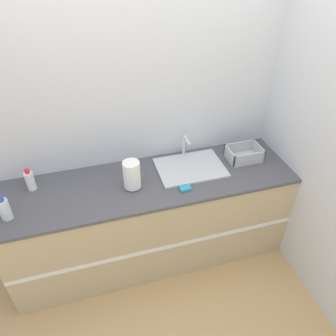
# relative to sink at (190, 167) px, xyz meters

# --- Properties ---
(ground_plane) EXTENTS (12.00, 12.00, 0.00)m
(ground_plane) POSITION_rel_sink_xyz_m (-0.38, -0.40, -0.92)
(ground_plane) COLOR tan
(wall_back) EXTENTS (4.81, 0.06, 2.60)m
(wall_back) POSITION_rel_sink_xyz_m (-0.38, 0.30, 0.38)
(wall_back) COLOR silver
(wall_back) RESTS_ON ground_plane
(wall_right) EXTENTS (0.06, 2.67, 2.60)m
(wall_right) POSITION_rel_sink_xyz_m (0.86, -0.06, 0.38)
(wall_right) COLOR silver
(wall_right) RESTS_ON ground_plane
(counter_cabinet) EXTENTS (2.44, 0.69, 0.90)m
(counter_cabinet) POSITION_rel_sink_xyz_m (-0.38, -0.06, -0.47)
(counter_cabinet) COLOR tan
(counter_cabinet) RESTS_ON ground_plane
(sink) EXTENTS (0.57, 0.42, 0.23)m
(sink) POSITION_rel_sink_xyz_m (0.00, 0.00, 0.00)
(sink) COLOR silver
(sink) RESTS_ON counter_cabinet
(paper_towel_roll) EXTENTS (0.13, 0.13, 0.24)m
(paper_towel_roll) POSITION_rel_sink_xyz_m (-0.52, -0.11, 0.11)
(paper_towel_roll) COLOR #4C4C51
(paper_towel_roll) RESTS_ON counter_cabinet
(dish_rack) EXTENTS (0.29, 0.21, 0.12)m
(dish_rack) POSITION_rel_sink_xyz_m (0.50, -0.00, 0.03)
(dish_rack) COLOR #B7BABF
(dish_rack) RESTS_ON counter_cabinet
(bottle_clear) EXTENTS (0.08, 0.08, 0.20)m
(bottle_clear) POSITION_rel_sink_xyz_m (-1.45, -0.19, 0.07)
(bottle_clear) COLOR silver
(bottle_clear) RESTS_ON counter_cabinet
(bottle_white_spray) EXTENTS (0.07, 0.07, 0.19)m
(bottle_white_spray) POSITION_rel_sink_xyz_m (-1.29, 0.10, 0.07)
(bottle_white_spray) COLOR white
(bottle_white_spray) RESTS_ON counter_cabinet
(sponge) EXTENTS (0.09, 0.06, 0.02)m
(sponge) POSITION_rel_sink_xyz_m (-0.13, -0.25, -0.00)
(sponge) COLOR #3399BF
(sponge) RESTS_ON counter_cabinet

